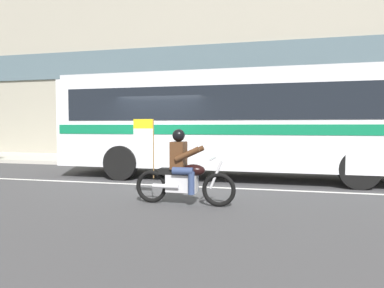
% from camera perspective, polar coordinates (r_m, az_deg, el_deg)
% --- Properties ---
extents(ground_plane, '(60.00, 60.00, 0.00)m').
position_cam_1_polar(ground_plane, '(10.23, -5.54, -6.19)').
color(ground_plane, '#3D3D3F').
extents(sidewalk_curb, '(28.00, 3.80, 0.15)m').
position_cam_1_polar(sidewalk_curb, '(15.10, 0.75, -2.92)').
color(sidewalk_curb, '#B7B2A8').
rests_on(sidewalk_curb, ground_plane).
extents(lane_center_stripe, '(26.60, 0.14, 0.01)m').
position_cam_1_polar(lane_center_stripe, '(9.67, -6.70, -6.70)').
color(lane_center_stripe, silver).
rests_on(lane_center_stripe, ground_plane).
extents(office_building_facade, '(28.00, 0.89, 13.85)m').
position_cam_1_polar(office_building_facade, '(18.06, 2.46, 20.07)').
color(office_building_facade, gray).
rests_on(office_building_facade, ground_plane).
extents(transit_bus, '(11.38, 2.78, 3.22)m').
position_cam_1_polar(transit_bus, '(10.79, 8.23, 4.31)').
color(transit_bus, silver).
rests_on(transit_bus, ground_plane).
extents(motorcycle_with_rider, '(2.20, 0.64, 1.78)m').
position_cam_1_polar(motorcycle_with_rider, '(7.15, -1.49, -4.74)').
color(motorcycle_with_rider, black).
rests_on(motorcycle_with_rider, ground_plane).
extents(fire_hydrant, '(0.22, 0.30, 0.75)m').
position_cam_1_polar(fire_hydrant, '(13.87, 9.08, -1.64)').
color(fire_hydrant, gold).
rests_on(fire_hydrant, sidewalk_curb).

